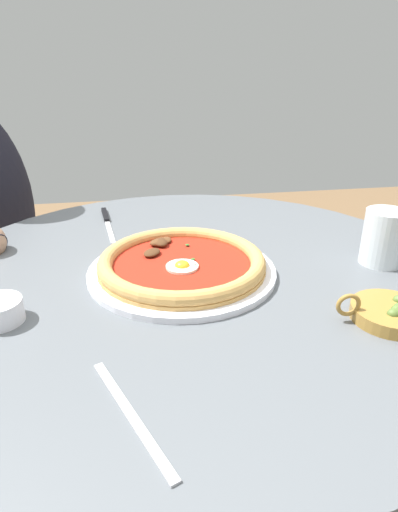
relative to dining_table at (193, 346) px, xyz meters
name	(u,v)px	position (x,y,z in m)	size (l,w,h in m)	color
dining_table	(193,346)	(0.00, 0.00, 0.00)	(0.92, 0.92, 0.76)	#565B60
pizza_on_plate	(182,264)	(0.02, 0.01, 0.17)	(0.31, 0.31, 0.03)	white
water_glass	(383,241)	(-0.33, 0.03, 0.20)	(0.07, 0.07, 0.10)	silver
steak_knife	(107,220)	(0.15, -0.28, 0.16)	(0.04, 0.21, 0.01)	silver
olive_pan	(390,313)	(-0.24, 0.20, 0.17)	(0.13, 0.11, 0.04)	olive
fork_utensil	(131,415)	(0.11, 0.32, 0.16)	(0.08, 0.17, 0.00)	#BCBCC1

